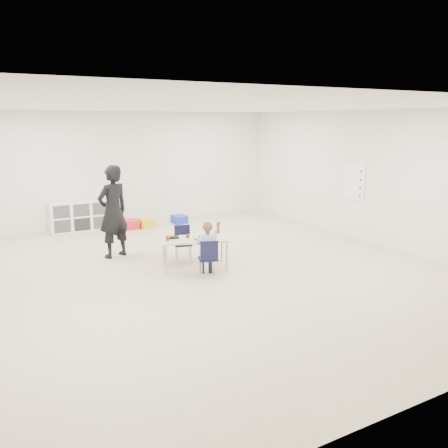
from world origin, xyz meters
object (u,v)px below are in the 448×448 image
table (195,253)px  adult (113,212)px  cubby_shelf (80,216)px  chair_near (208,258)px  child (208,247)px

table → adult: bearing=144.5°
table → cubby_shelf: (-1.08, 4.01, 0.07)m
chair_near → table: bearing=106.2°
table → child: 0.59m
child → cubby_shelf: (-1.06, 4.55, -0.16)m
child → cubby_shelf: child is taller
table → adult: adult is taller
table → child: bearing=-73.8°
table → adult: 1.85m
child → cubby_shelf: 4.68m
chair_near → cubby_shelf: cubby_shelf is taller
child → adult: size_ratio=0.58×
table → chair_near: size_ratio=2.01×
table → cubby_shelf: cubby_shelf is taller
cubby_shelf → adult: bearing=-88.8°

